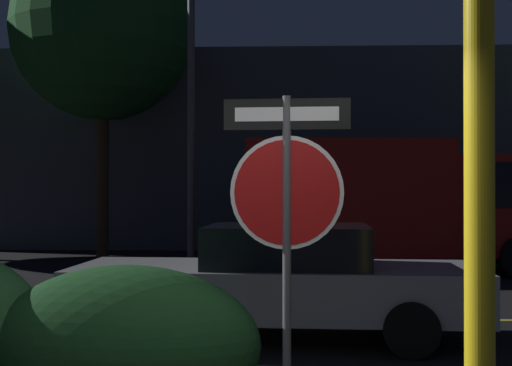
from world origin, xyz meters
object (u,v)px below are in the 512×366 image
(street_lamp, at_px, (191,46))
(passing_car_2, at_px, (278,281))
(delivery_truck, at_px, (411,199))
(hedge_bush_2, at_px, (126,346))
(tree_2, at_px, (103,30))
(yellow_pole_right, at_px, (479,207))
(stop_sign, at_px, (287,196))

(street_lamp, bearing_deg, passing_car_2, -74.18)
(delivery_truck, xyz_separation_m, street_lamp, (-4.72, -0.09, 3.32))
(passing_car_2, relative_size, delivery_truck, 0.72)
(hedge_bush_2, bearing_deg, delivery_truck, 68.76)
(delivery_truck, bearing_deg, tree_2, -111.37)
(passing_car_2, xyz_separation_m, delivery_truck, (2.79, 6.89, 0.87))
(yellow_pole_right, xyz_separation_m, hedge_bush_2, (-2.18, 1.63, -1.09))
(passing_car_2, bearing_deg, delivery_truck, -19.40)
(hedge_bush_2, distance_m, passing_car_2, 3.36)
(stop_sign, relative_size, passing_car_2, 0.50)
(street_lamp, bearing_deg, delivery_truck, 1.11)
(hedge_bush_2, bearing_deg, passing_car_2, 70.51)
(yellow_pole_right, bearing_deg, passing_car_2, 102.45)
(delivery_truck, bearing_deg, hedge_bush_2, -22.60)
(tree_2, bearing_deg, hedge_bush_2, -74.87)
(hedge_bush_2, xyz_separation_m, passing_car_2, (1.12, 3.17, 0.08))
(delivery_truck, bearing_deg, yellow_pole_right, -9.78)
(tree_2, bearing_deg, street_lamp, -46.41)
(street_lamp, distance_m, tree_2, 3.95)
(passing_car_2, relative_size, tree_2, 0.60)
(hedge_bush_2, xyz_separation_m, tree_2, (-3.44, 12.74, 5.25))
(yellow_pole_right, distance_m, tree_2, 15.98)
(yellow_pole_right, bearing_deg, street_lamp, 104.44)
(passing_car_2, bearing_deg, yellow_pole_right, -164.93)
(stop_sign, relative_size, hedge_bush_2, 1.20)
(stop_sign, relative_size, delivery_truck, 0.36)
(hedge_bush_2, bearing_deg, yellow_pole_right, -36.86)
(stop_sign, xyz_separation_m, passing_car_2, (-0.09, 3.43, -1.05))
(passing_car_2, xyz_separation_m, tree_2, (-4.56, 9.57, 5.17))
(stop_sign, xyz_separation_m, yellow_pole_right, (0.97, -1.37, -0.04))
(tree_2, bearing_deg, passing_car_2, -64.51)
(stop_sign, relative_size, yellow_pole_right, 0.72)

